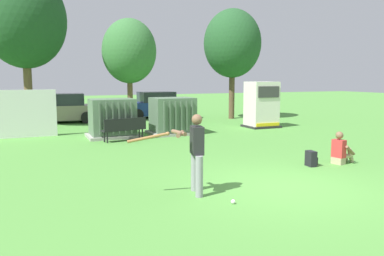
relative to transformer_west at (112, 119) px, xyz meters
name	(u,v)px	position (x,y,z in m)	size (l,w,h in m)	color
ground_plane	(284,187)	(2.08, -9.12, -0.79)	(96.00, 96.00, 0.00)	#51933D
transformer_west	(112,119)	(0.00, 0.00, 0.00)	(2.10, 1.70, 1.62)	#9E9B93
transformer_mid_west	(173,116)	(2.66, -0.10, 0.00)	(2.10, 1.70, 1.62)	#9E9B93
generator_enclosure	(261,105)	(7.62, 0.37, 0.35)	(1.60, 1.40, 2.30)	#262626
park_bench	(124,128)	(0.23, -1.20, -0.25)	(1.84, 0.78, 0.92)	black
batter	(194,150)	(-0.03, -8.78, 0.19)	(1.61, 0.75, 1.74)	gray
sports_ball	(233,202)	(0.42, -9.71, -0.74)	(0.09, 0.09, 0.09)	white
seated_spectator	(341,151)	(5.11, -7.71, -0.41)	(0.77, 0.61, 0.96)	tan
backpack	(311,159)	(4.10, -7.64, -0.57)	(0.29, 0.34, 0.44)	black
tree_left	(25,20)	(-3.18, 5.34, 4.56)	(4.08, 4.08, 7.80)	brown
tree_center_left	(129,51)	(2.11, 5.32, 3.16)	(3.01, 3.01, 5.75)	brown
tree_center_right	(232,44)	(8.26, 4.66, 3.72)	(3.44, 3.44, 6.58)	brown
parked_car_leftmost	(62,109)	(-1.47, 6.48, -0.04)	(4.34, 2.22, 1.62)	gray
parked_car_left_of_center	(155,106)	(4.10, 7.06, -0.04)	(4.24, 2.00, 1.62)	navy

